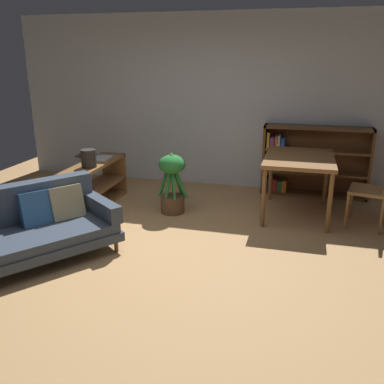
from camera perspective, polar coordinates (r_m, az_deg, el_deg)
ground_plane at (r=4.65m, az=-3.39°, el=-8.22°), size 8.16×8.16×0.00m
back_wall_panel at (r=6.82m, az=3.59°, el=12.13°), size 6.80×0.10×2.70m
fabric_couch at (r=4.73m, az=-21.52°, el=-4.42°), size 1.74×1.92×0.76m
media_console at (r=6.08m, az=-13.12°, el=0.89°), size 0.38×1.33×0.63m
open_laptop at (r=6.25m, az=-12.99°, el=4.65°), size 0.49×0.38×0.06m
desk_speaker at (r=5.76m, az=-13.93°, el=4.48°), size 0.20×0.20×0.24m
potted_floor_plant at (r=5.65m, az=-2.71°, el=1.45°), size 0.45×0.36×0.83m
dining_table at (r=5.66m, az=14.40°, el=3.84°), size 0.88×1.18×0.80m
dining_chair_near at (r=5.60m, az=23.73°, el=0.64°), size 0.52×0.54×0.92m
bookshelf at (r=6.66m, az=15.55°, el=4.06°), size 1.57×0.32×1.06m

